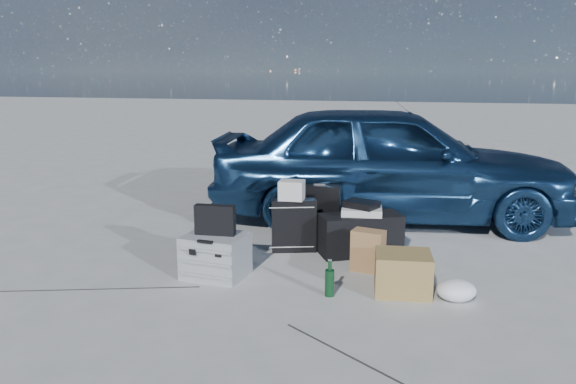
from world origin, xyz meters
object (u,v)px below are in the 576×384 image
(pelican_case, at_px, (216,256))
(duffel_bag, at_px, (360,234))
(suitcase_right, at_px, (294,225))
(car, at_px, (389,162))
(suitcase_left, at_px, (319,212))
(cardboard_box, at_px, (403,273))
(briefcase, at_px, (216,246))
(green_bottle, at_px, (330,278))

(pelican_case, height_order, duffel_bag, duffel_bag)
(suitcase_right, bearing_deg, car, 42.99)
(pelican_case, xyz_separation_m, suitcase_right, (0.50, 0.87, 0.08))
(pelican_case, height_order, suitcase_left, suitcase_left)
(duffel_bag, bearing_deg, cardboard_box, -90.75)
(car, relative_size, suitcase_left, 7.11)
(duffel_bag, bearing_deg, suitcase_right, 158.70)
(briefcase, relative_size, duffel_bag, 0.54)
(duffel_bag, bearing_deg, suitcase_left, 112.51)
(suitcase_right, distance_m, green_bottle, 1.21)
(pelican_case, bearing_deg, duffel_bag, 44.70)
(car, relative_size, briefcase, 9.77)
(car, height_order, cardboard_box, car)
(car, height_order, suitcase_left, car)
(cardboard_box, relative_size, green_bottle, 1.49)
(car, xyz_separation_m, duffel_bag, (-0.16, -1.40, -0.52))
(suitcase_right, height_order, duffel_bag, suitcase_right)
(car, relative_size, pelican_case, 8.07)
(suitcase_left, bearing_deg, duffel_bag, -41.92)
(briefcase, xyz_separation_m, duffel_bag, (1.28, 0.63, 0.03))
(pelican_case, distance_m, duffel_bag, 1.50)
(car, xyz_separation_m, green_bottle, (-0.26, -2.55, -0.57))
(green_bottle, bearing_deg, pelican_case, 169.49)
(briefcase, height_order, duffel_bag, duffel_bag)
(green_bottle, bearing_deg, suitcase_left, 104.40)
(car, bearing_deg, briefcase, 135.96)
(briefcase, bearing_deg, green_bottle, -11.53)
(suitcase_left, relative_size, cardboard_box, 1.32)
(briefcase, relative_size, suitcase_left, 0.73)
(duffel_bag, bearing_deg, briefcase, 178.34)
(pelican_case, relative_size, suitcase_left, 0.88)
(cardboard_box, bearing_deg, briefcase, 170.54)
(suitcase_right, height_order, cardboard_box, suitcase_right)
(duffel_bag, height_order, cardboard_box, duffel_bag)
(pelican_case, bearing_deg, green_bottle, -5.03)
(car, relative_size, cardboard_box, 9.39)
(pelican_case, xyz_separation_m, suitcase_left, (0.66, 1.36, 0.11))
(duffel_bag, xyz_separation_m, cardboard_box, (0.47, -0.92, -0.03))
(car, distance_m, pelican_case, 2.74)
(duffel_bag, bearing_deg, pelican_case, -168.53)
(suitcase_left, relative_size, duffel_bag, 0.74)
(car, distance_m, suitcase_right, 1.75)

